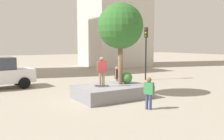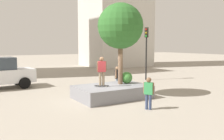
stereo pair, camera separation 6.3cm
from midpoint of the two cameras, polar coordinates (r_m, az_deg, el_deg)
ground_plane at (r=14.13m, az=-1.46°, el=-6.64°), size 120.00×120.00×0.00m
planter_ledge at (r=14.19m, az=-0.13°, el=-5.08°), size 4.08×2.71×0.73m
plaza_tree at (r=14.56m, az=1.85°, el=10.07°), size 2.67×2.67×4.76m
boxwood_shrub at (r=14.91m, az=3.28°, el=-1.78°), size 0.70×0.70×0.70m
skateboard at (r=13.78m, az=-2.51°, el=-3.64°), size 0.79×0.60×0.07m
skateboarder at (r=13.65m, az=-2.53°, el=0.25°), size 0.52×0.31×1.60m
traffic_light_corner at (r=21.33m, az=7.78°, el=5.91°), size 0.37×0.37×4.51m
bystander_watching at (r=11.78m, az=8.38°, el=-4.84°), size 0.37×0.45×1.54m
pedestrian_crossing at (r=16.99m, az=1.05°, el=-1.40°), size 0.45×0.39×1.56m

